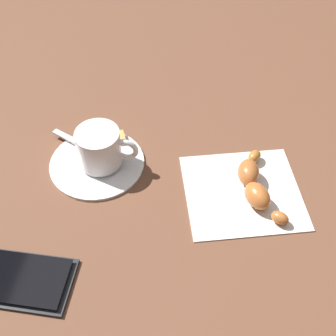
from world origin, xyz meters
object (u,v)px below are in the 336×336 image
(sugar_packet, at_px, (103,139))
(teaspoon, at_px, (95,151))
(saucer, at_px, (97,161))
(croissant, at_px, (255,184))
(espresso_cup, at_px, (100,147))
(cell_phone, at_px, (12,278))
(napkin, at_px, (242,191))

(sugar_packet, bearing_deg, teaspoon, 56.34)
(saucer, relative_size, croissant, 1.05)
(espresso_cup, xyz_separation_m, sugar_packet, (0.01, -0.04, -0.03))
(saucer, bearing_deg, espresso_cup, 170.49)
(saucer, relative_size, teaspoon, 1.19)
(cell_phone, bearing_deg, espresso_cup, -107.46)
(sugar_packet, bearing_deg, saucer, 67.58)
(cell_phone, bearing_deg, sugar_packet, -102.58)
(teaspoon, xyz_separation_m, napkin, (-0.22, 0.04, -0.01))
(sugar_packet, height_order, cell_phone, sugar_packet)
(teaspoon, distance_m, sugar_packet, 0.03)
(saucer, xyz_separation_m, teaspoon, (0.01, -0.01, 0.01))
(saucer, distance_m, napkin, 0.22)
(saucer, distance_m, croissant, 0.23)
(sugar_packet, bearing_deg, napkin, 140.34)
(croissant, bearing_deg, teaspoon, -8.36)
(saucer, distance_m, sugar_packet, 0.04)
(espresso_cup, xyz_separation_m, cell_phone, (0.06, 0.20, -0.03))
(espresso_cup, relative_size, cell_phone, 0.61)
(napkin, xyz_separation_m, croissant, (-0.02, -0.00, 0.02))
(espresso_cup, distance_m, teaspoon, 0.03)
(napkin, xyz_separation_m, cell_phone, (0.27, 0.18, 0.00))
(saucer, height_order, croissant, croissant)
(teaspoon, relative_size, cell_phone, 0.80)
(saucer, xyz_separation_m, espresso_cup, (-0.01, 0.00, 0.03))
(sugar_packet, distance_m, cell_phone, 0.25)
(sugar_packet, bearing_deg, croissant, 141.75)
(napkin, height_order, croissant, croissant)
(espresso_cup, bearing_deg, cell_phone, 72.54)
(teaspoon, distance_m, croissant, 0.24)
(sugar_packet, distance_m, napkin, 0.23)
(espresso_cup, xyz_separation_m, napkin, (-0.21, 0.02, -0.04))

